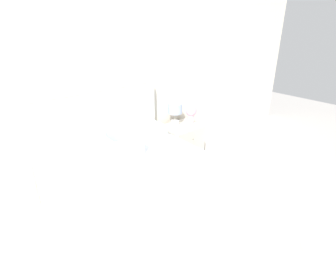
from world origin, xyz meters
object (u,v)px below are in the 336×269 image
object	(u,v)px
nightstand	(182,144)
table_lamp	(175,110)
flower_vase	(191,113)
bed	(151,198)
alarm_clock	(179,127)
teacup	(190,125)

from	to	relation	value
nightstand	table_lamp	bearing A→B (deg)	125.43
nightstand	table_lamp	size ratio (longest dim) A/B	1.75
flower_vase	bed	bearing A→B (deg)	-149.56
flower_vase	alarm_clock	distance (m)	0.32
bed	flower_vase	bearing A→B (deg)	30.44
alarm_clock	bed	bearing A→B (deg)	-145.26
bed	alarm_clock	bearing A→B (deg)	34.74
flower_vase	alarm_clock	world-z (taller)	flower_vase
teacup	alarm_clock	distance (m)	0.18
bed	teacup	bearing A→B (deg)	29.74
table_lamp	flower_vase	bearing A→B (deg)	-26.41
bed	flower_vase	world-z (taller)	bed
flower_vase	teacup	xyz separation A→B (m)	(-0.10, -0.08, -0.14)
nightstand	teacup	size ratio (longest dim) A/B	5.12
nightstand	bed	bearing A→B (deg)	-145.65
bed	teacup	world-z (taller)	bed
bed	nightstand	size ratio (longest dim) A/B	3.81
bed	teacup	xyz separation A→B (m)	(1.19, 0.68, 0.27)
nightstand	flower_vase	bearing A→B (deg)	-7.25
alarm_clock	flower_vase	bearing A→B (deg)	11.88
bed	alarm_clock	distance (m)	1.25
bed	alarm_clock	xyz separation A→B (m)	(1.00, 0.70, 0.28)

